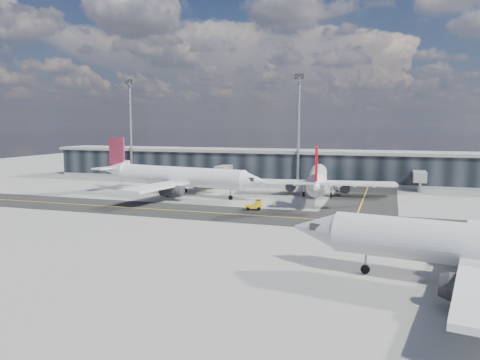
{
  "coord_description": "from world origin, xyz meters",
  "views": [
    {
      "loc": [
        23.43,
        -73.62,
        15.97
      ],
      "look_at": [
        -4.86,
        13.4,
        5.0
      ],
      "focal_mm": 35.0,
      "sensor_mm": 36.0,
      "label": 1
    }
  ],
  "objects": [
    {
      "name": "terminal_concourse",
      "position": [
        0.04,
        54.93,
        4.09
      ],
      "size": [
        152.0,
        19.8,
        8.8
      ],
      "color": "black",
      "rests_on": "ground"
    },
    {
      "name": "airliner_af",
      "position": [
        -22.16,
        21.22,
        4.25
      ],
      "size": [
        43.33,
        37.13,
        12.86
      ],
      "rotation": [
        0.0,
        0.0,
        -1.74
      ],
      "color": "white",
      "rests_on": "ground"
    },
    {
      "name": "baggage_tug",
      "position": [
        -0.49,
        8.95,
        0.96
      ],
      "size": [
        3.34,
        2.29,
        1.92
      ],
      "rotation": [
        0.0,
        0.0,
        -1.29
      ],
      "color": "#F1B70C",
      "rests_on": "ground"
    },
    {
      "name": "airliner_redtail",
      "position": [
        8.11,
        28.83,
        3.92
      ],
      "size": [
        34.26,
        40.06,
        11.87
      ],
      "rotation": [
        0.0,
        0.0,
        0.13
      ],
      "color": "white",
      "rests_on": "ground"
    },
    {
      "name": "taxiway_lanes",
      "position": [
        3.91,
        10.74,
        0.01
      ],
      "size": [
        180.0,
        63.0,
        0.03
      ],
      "color": "black",
      "rests_on": "ground"
    },
    {
      "name": "floodlight_masts",
      "position": [
        0.0,
        48.0,
        15.61
      ],
      "size": [
        102.5,
        0.7,
        28.9
      ],
      "color": "gray",
      "rests_on": "ground"
    },
    {
      "name": "ground",
      "position": [
        0.0,
        0.0,
        0.0
      ],
      "size": [
        300.0,
        300.0,
        0.0
      ],
      "primitive_type": "plane",
      "color": "gray",
      "rests_on": "ground"
    },
    {
      "name": "service_van",
      "position": [
        12.25,
        40.16,
        0.84
      ],
      "size": [
        4.93,
        6.68,
        1.69
      ],
      "primitive_type": "imported",
      "rotation": [
        0.0,
        0.0,
        0.4
      ],
      "color": "white",
      "rests_on": "ground"
    }
  ]
}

